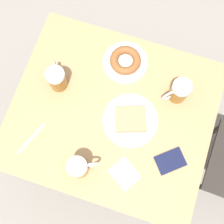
# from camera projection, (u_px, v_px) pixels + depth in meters

# --- Properties ---
(ground_plane) EXTENTS (8.00, 8.00, 0.00)m
(ground_plane) POSITION_uv_depth(u_px,v_px,m) (112.00, 140.00, 2.14)
(ground_plane) COLOR gray
(table) EXTENTS (0.81, 0.93, 0.73)m
(table) POSITION_uv_depth(u_px,v_px,m) (112.00, 116.00, 1.51)
(table) COLOR tan
(table) RESTS_ON ground_plane
(plate_with_cake) EXTENTS (0.26, 0.26, 0.04)m
(plate_with_cake) POSITION_uv_depth(u_px,v_px,m) (130.00, 120.00, 1.42)
(plate_with_cake) COLOR white
(plate_with_cake) RESTS_ON table
(plate_with_donut) EXTENTS (0.22, 0.22, 0.05)m
(plate_with_donut) POSITION_uv_depth(u_px,v_px,m) (125.00, 61.00, 1.49)
(plate_with_donut) COLOR white
(plate_with_donut) RESTS_ON table
(beer_mug_left) EXTENTS (0.12, 0.09, 0.13)m
(beer_mug_left) POSITION_uv_depth(u_px,v_px,m) (57.00, 78.00, 1.42)
(beer_mug_left) COLOR #8C5619
(beer_mug_left) RESTS_ON table
(beer_mug_center) EXTENTS (0.10, 0.11, 0.13)m
(beer_mug_center) POSITION_uv_depth(u_px,v_px,m) (179.00, 91.00, 1.40)
(beer_mug_center) COLOR #8C5619
(beer_mug_center) RESTS_ON table
(beer_mug_right) EXTENTS (0.09, 0.12, 0.13)m
(beer_mug_right) POSITION_uv_depth(u_px,v_px,m) (79.00, 167.00, 1.31)
(beer_mug_right) COLOR #8C5619
(beer_mug_right) RESTS_ON table
(napkin_folded) EXTENTS (0.14, 0.15, 0.00)m
(napkin_folded) POSITION_uv_depth(u_px,v_px,m) (125.00, 174.00, 1.37)
(napkin_folded) COLOR white
(napkin_folded) RESTS_ON table
(fork) EXTENTS (0.17, 0.08, 0.00)m
(fork) POSITION_uv_depth(u_px,v_px,m) (31.00, 138.00, 1.41)
(fork) COLOR silver
(fork) RESTS_ON table
(passport_near_edge) EXTENTS (0.15, 0.15, 0.01)m
(passport_near_edge) POSITION_uv_depth(u_px,v_px,m) (170.00, 161.00, 1.38)
(passport_near_edge) COLOR #141938
(passport_near_edge) RESTS_ON table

